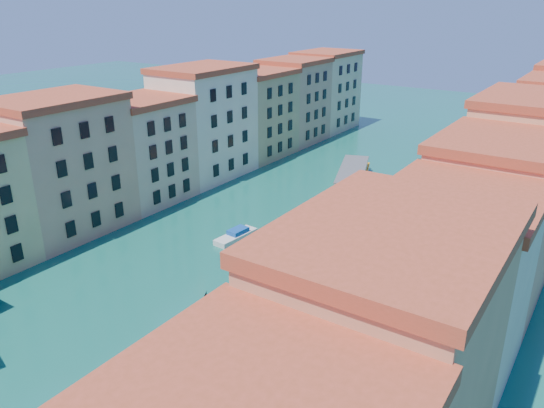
% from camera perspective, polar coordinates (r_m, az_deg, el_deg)
% --- Properties ---
extents(left_bank_palazzos, '(12.80, 128.40, 21.00)m').
position_cam_1_polar(left_bank_palazzos, '(98.28, -9.62, 7.54)').
color(left_bank_palazzos, '#CAB98D').
rests_on(left_bank_palazzos, ground).
extents(right_bank_palazzos, '(12.80, 128.40, 21.00)m').
position_cam_1_polar(right_bank_palazzos, '(73.88, 24.35, 1.35)').
color(right_bank_palazzos, brown).
rests_on(right_bank_palazzos, ground).
extents(quay, '(4.00, 140.00, 1.00)m').
position_cam_1_polar(quay, '(78.66, 17.66, -3.84)').
color(quay, gray).
rests_on(quay, ground).
extents(restaurant_awnings, '(3.20, 44.55, 3.12)m').
position_cam_1_polar(restaurant_awnings, '(44.12, 0.86, -20.77)').
color(restaurant_awnings, maroon).
rests_on(restaurant_awnings, ground).
extents(mooring_poles_right, '(1.44, 54.24, 3.20)m').
position_cam_1_polar(mooring_poles_right, '(50.21, 1.53, -17.20)').
color(mooring_poles_right, '#562E1D').
rests_on(mooring_poles_right, ground).
extents(vaporetto_far, '(12.02, 22.10, 3.23)m').
position_cam_1_polar(vaporetto_far, '(99.54, 8.61, 2.83)').
color(vaporetto_far, white).
rests_on(vaporetto_far, ground).
extents(gondola_fore, '(7.38, 11.98, 2.64)m').
position_cam_1_polar(gondola_fore, '(57.15, -8.27, -13.14)').
color(gondola_fore, black).
rests_on(gondola_fore, ground).
extents(gondola_right, '(3.20, 11.34, 2.28)m').
position_cam_1_polar(gondola_right, '(51.74, -16.21, -18.08)').
color(gondola_right, black).
rests_on(gondola_right, ground).
extents(gondola_far, '(6.83, 9.12, 1.51)m').
position_cam_1_polar(gondola_far, '(73.73, 2.57, -4.67)').
color(gondola_far, black).
rests_on(gondola_far, ground).
extents(motorboat_mid, '(2.85, 7.24, 1.47)m').
position_cam_1_polar(motorboat_mid, '(76.79, -3.86, -3.38)').
color(motorboat_mid, silver).
rests_on(motorboat_mid, ground).
extents(motorboat_far, '(5.36, 7.46, 1.50)m').
position_cam_1_polar(motorboat_far, '(92.23, 9.50, 0.69)').
color(motorboat_far, white).
rests_on(motorboat_far, ground).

